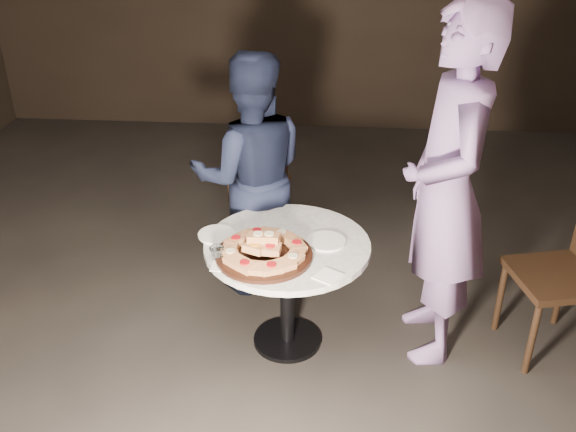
% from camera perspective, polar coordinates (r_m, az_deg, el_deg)
% --- Properties ---
extents(floor, '(7.00, 7.00, 0.00)m').
position_cam_1_polar(floor, '(3.58, -2.32, -12.10)').
color(floor, black).
rests_on(floor, ground).
extents(table, '(0.92, 0.92, 0.64)m').
position_cam_1_polar(table, '(3.34, -0.06, -4.16)').
color(table, black).
rests_on(table, ground).
extents(serving_board, '(0.53, 0.53, 0.02)m').
position_cam_1_polar(serving_board, '(3.16, -2.15, -3.50)').
color(serving_board, black).
rests_on(serving_board, table).
extents(focaccia_pile, '(0.43, 0.43, 0.11)m').
position_cam_1_polar(focaccia_pile, '(3.14, -2.16, -2.85)').
color(focaccia_pile, '#BB7948').
rests_on(focaccia_pile, serving_board).
extents(plate_left, '(0.26, 0.26, 0.01)m').
position_cam_1_polar(plate_left, '(3.36, -6.36, -1.64)').
color(plate_left, white).
rests_on(plate_left, table).
extents(plate_right, '(0.23, 0.23, 0.01)m').
position_cam_1_polar(plate_right, '(3.29, 3.40, -2.25)').
color(plate_right, white).
rests_on(plate_right, table).
extents(water_glass, '(0.08, 0.08, 0.07)m').
position_cam_1_polar(water_glass, '(3.15, -6.34, -3.32)').
color(water_glass, silver).
rests_on(water_glass, table).
extents(napkin_near, '(0.11, 0.11, 0.01)m').
position_cam_1_polar(napkin_near, '(3.12, -5.81, -4.37)').
color(napkin_near, white).
rests_on(napkin_near, table).
extents(napkin_far, '(0.16, 0.16, 0.01)m').
position_cam_1_polar(napkin_far, '(3.03, 3.58, -5.36)').
color(napkin_far, white).
rests_on(napkin_far, table).
extents(chair_far, '(0.39, 0.41, 0.83)m').
position_cam_1_polar(chair_far, '(4.25, -2.52, 2.76)').
color(chair_far, black).
rests_on(chair_far, ground).
extents(chair_right, '(0.53, 0.52, 0.91)m').
position_cam_1_polar(chair_right, '(3.64, 24.23, -3.92)').
color(chair_right, black).
rests_on(chair_right, ground).
extents(diner_navy, '(0.81, 0.68, 1.48)m').
position_cam_1_polar(diner_navy, '(3.77, -3.33, 3.60)').
color(diner_navy, black).
rests_on(diner_navy, ground).
extents(diner_teal, '(0.50, 0.71, 1.86)m').
position_cam_1_polar(diner_teal, '(3.24, 13.88, 2.13)').
color(diner_teal, slate).
rests_on(diner_teal, ground).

